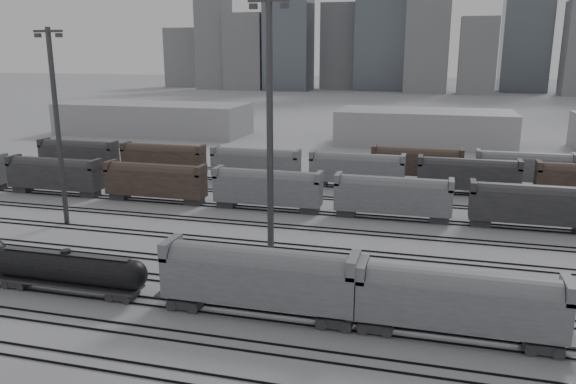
% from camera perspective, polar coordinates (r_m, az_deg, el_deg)
% --- Properties ---
extents(ground, '(900.00, 900.00, 0.00)m').
position_cam_1_polar(ground, '(46.80, -3.04, -13.01)').
color(ground, '#B1B1B6').
rests_on(ground, ground).
extents(tracks, '(220.00, 71.50, 0.16)m').
position_cam_1_polar(tracks, '(62.27, 1.96, -5.84)').
color(tracks, black).
rests_on(tracks, ground).
extents(tank_car_b, '(15.75, 2.63, 3.89)m').
position_cam_1_polar(tank_car_b, '(54.76, -21.49, -7.29)').
color(tank_car_b, '#27272A').
rests_on(tank_car_b, ground).
extents(hopper_car_a, '(16.24, 3.23, 5.81)m').
position_cam_1_polar(hopper_car_a, '(46.23, -3.03, -8.46)').
color(hopper_car_a, '#27272A').
rests_on(hopper_car_a, ground).
extents(hopper_car_b, '(15.26, 3.03, 5.46)m').
position_cam_1_polar(hopper_car_b, '(44.40, 16.99, -10.39)').
color(hopper_car_b, '#27272A').
rests_on(hopper_car_b, ground).
extents(light_mast_b, '(3.86, 0.62, 24.11)m').
position_cam_1_polar(light_mast_b, '(74.59, -22.41, 6.49)').
color(light_mast_b, '#3C3C3F').
rests_on(light_mast_b, ground).
extents(light_mast_c, '(4.27, 0.68, 26.67)m').
position_cam_1_polar(light_mast_c, '(57.89, -1.86, 6.99)').
color(light_mast_c, '#3C3C3F').
rests_on(light_mast_c, ground).
extents(bg_string_near, '(151.00, 3.00, 5.60)m').
position_cam_1_polar(bg_string_near, '(74.08, 10.58, -0.61)').
color(bg_string_near, gray).
rests_on(bg_string_near, ground).
extents(bg_string_mid, '(151.00, 3.00, 5.60)m').
position_cam_1_polar(bg_string_mid, '(89.62, 17.82, 1.50)').
color(bg_string_mid, '#27272A').
rests_on(bg_string_mid, ground).
extents(warehouse_left, '(50.00, 18.00, 8.00)m').
position_cam_1_polar(warehouse_left, '(154.11, -13.52, 7.26)').
color(warehouse_left, '#9A9A9C').
rests_on(warehouse_left, ground).
extents(warehouse_mid, '(40.00, 18.00, 8.00)m').
position_cam_1_polar(warehouse_mid, '(135.69, 13.67, 6.37)').
color(warehouse_mid, '#9A9A9C').
rests_on(warehouse_mid, ground).
extents(skyline, '(316.00, 22.40, 95.00)m').
position_cam_1_polar(skyline, '(319.84, 15.21, 16.04)').
color(skyline, gray).
rests_on(skyline, ground).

